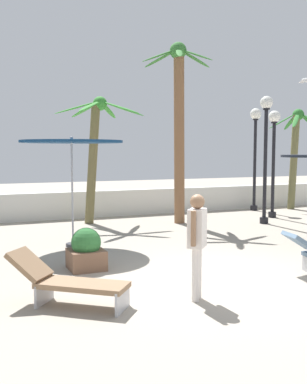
% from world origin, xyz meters
% --- Properties ---
extents(ground_plane, '(56.00, 56.00, 0.00)m').
position_xyz_m(ground_plane, '(0.00, 0.00, 0.00)').
color(ground_plane, '#9E9384').
extents(boundary_wall, '(25.20, 0.30, 0.95)m').
position_xyz_m(boundary_wall, '(0.00, 8.96, 0.48)').
color(boundary_wall, silver).
rests_on(boundary_wall, ground_plane).
extents(patio_umbrella_2, '(2.52, 2.52, 2.75)m').
position_xyz_m(patio_umbrella_2, '(-1.74, 4.21, 2.53)').
color(patio_umbrella_2, '#333338').
rests_on(patio_umbrella_2, ground_plane).
extents(palm_tree_1, '(2.49, 2.33, 5.89)m').
position_xyz_m(palm_tree_1, '(2.36, 6.54, 3.57)').
color(palm_tree_1, brown).
rests_on(palm_tree_1, ground_plane).
extents(palm_tree_2, '(2.31, 2.32, 4.12)m').
position_xyz_m(palm_tree_2, '(8.44, 8.04, 2.58)').
color(palm_tree_2, brown).
rests_on(palm_tree_2, ground_plane).
extents(palm_tree_3, '(2.99, 2.63, 4.18)m').
position_xyz_m(palm_tree_3, '(-0.15, 7.63, 2.70)').
color(palm_tree_3, brown).
rests_on(palm_tree_3, ground_plane).
extents(lamp_post_0, '(0.42, 0.42, 3.82)m').
position_xyz_m(lamp_post_0, '(6.05, 6.36, 2.56)').
color(lamp_post_0, black).
rests_on(lamp_post_0, ground_plane).
extents(lamp_post_1, '(0.42, 0.42, 4.16)m').
position_xyz_m(lamp_post_1, '(4.92, 5.33, 2.75)').
color(lamp_post_1, black).
rests_on(lamp_post_1, ground_plane).
extents(lamp_post_3, '(0.44, 0.44, 4.08)m').
position_xyz_m(lamp_post_3, '(6.61, 8.24, 2.79)').
color(lamp_post_3, black).
rests_on(lamp_post_3, ground_plane).
extents(lounge_chair_1, '(1.81, 1.61, 0.84)m').
position_xyz_m(lounge_chair_1, '(-2.84, -0.14, 0.39)').
color(lounge_chair_1, '#B7B7BC').
rests_on(lounge_chair_1, ground_plane).
extents(guest_2, '(0.42, 0.43, 1.71)m').
position_xyz_m(guest_2, '(-0.87, -0.66, 1.04)').
color(guest_2, silver).
rests_on(guest_2, ground_plane).
extents(planter, '(0.70, 0.70, 0.85)m').
position_xyz_m(planter, '(-2.01, 1.90, 0.38)').
color(planter, brown).
rests_on(planter, ground_plane).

